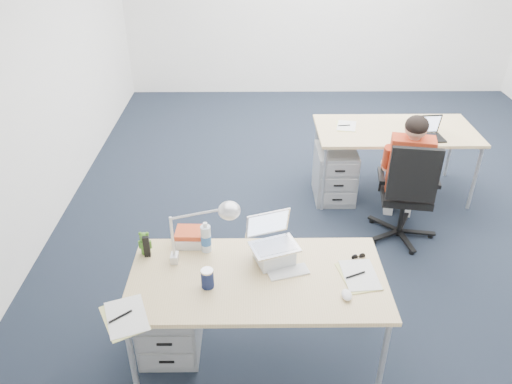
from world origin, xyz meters
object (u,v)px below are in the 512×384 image
(cordless_phone, at_px, (147,247))
(desk_lamp, at_px, (194,232))
(sunglasses, at_px, (358,257))
(water_bottle, at_px, (206,237))
(drawer_pedestal_near, at_px, (170,316))
(silver_laptop, at_px, (275,242))
(computer_mouse, at_px, (347,295))
(desk_near, at_px, (257,282))
(drawer_pedestal_far, at_px, (335,174))
(book_stack, at_px, (192,237))
(office_chair, at_px, (403,211))
(dark_laptop, at_px, (429,128))
(headphones, at_px, (269,251))
(far_cup, at_px, (417,127))
(bear_figurine, at_px, (145,242))
(desk_far, at_px, (395,133))
(seated_person, at_px, (407,172))
(can_koozie, at_px, (207,278))
(wireless_keyboard, at_px, (288,272))

(cordless_phone, height_order, desk_lamp, desk_lamp)
(sunglasses, bearing_deg, cordless_phone, 165.88)
(cordless_phone, height_order, sunglasses, cordless_phone)
(water_bottle, relative_size, desk_lamp, 0.48)
(drawer_pedestal_near, height_order, silver_laptop, silver_laptop)
(silver_laptop, xyz_separation_m, computer_mouse, (0.41, -0.34, -0.14))
(desk_near, height_order, water_bottle, water_bottle)
(drawer_pedestal_far, height_order, book_stack, book_stack)
(desk_near, height_order, office_chair, office_chair)
(sunglasses, height_order, dark_laptop, dark_laptop)
(desk_near, distance_m, headphones, 0.26)
(computer_mouse, distance_m, headphones, 0.61)
(book_stack, relative_size, far_cup, 2.34)
(dark_laptop, bearing_deg, bear_figurine, -148.74)
(drawer_pedestal_near, distance_m, water_bottle, 0.64)
(desk_far, distance_m, desk_lamp, 2.79)
(seated_person, height_order, book_stack, seated_person)
(drawer_pedestal_near, bearing_deg, drawer_pedestal_far, 54.64)
(far_cup, bearing_deg, can_koozie, -130.18)
(silver_laptop, bearing_deg, book_stack, 140.37)
(headphones, bearing_deg, sunglasses, 18.23)
(desk_far, height_order, sunglasses, sunglasses)
(computer_mouse, height_order, cordless_phone, cordless_phone)
(desk_far, xyz_separation_m, cordless_phone, (-2.15, -2.03, 0.12))
(sunglasses, bearing_deg, far_cup, 51.75)
(drawer_pedestal_far, relative_size, water_bottle, 2.49)
(water_bottle, bearing_deg, drawer_pedestal_far, 58.12)
(water_bottle, xyz_separation_m, dark_laptop, (2.01, 1.74, 0.00))
(book_stack, height_order, far_cup, book_stack)
(far_cup, bearing_deg, seated_person, -111.92)
(office_chair, bearing_deg, desk_lamp, -134.94)
(desk_far, xyz_separation_m, bear_figurine, (-2.17, -2.00, 0.13))
(desk_lamp, bearing_deg, dark_laptop, 36.24)
(can_koozie, bearing_deg, desk_near, 16.22)
(seated_person, xyz_separation_m, drawer_pedestal_far, (-0.55, 0.57, -0.33))
(sunglasses, bearing_deg, book_stack, 158.34)
(headphones, bearing_deg, office_chair, 66.65)
(desk_far, xyz_separation_m, book_stack, (-1.87, -1.90, 0.10))
(cordless_phone, bearing_deg, far_cup, 33.19)
(cordless_phone, distance_m, dark_laptop, 2.99)
(office_chair, xyz_separation_m, book_stack, (-1.79, -1.06, 0.49))
(office_chair, bearing_deg, wireless_keyboard, -120.76)
(desk_far, height_order, far_cup, far_cup)
(silver_laptop, relative_size, desk_lamp, 0.67)
(drawer_pedestal_far, xyz_separation_m, sunglasses, (-0.17, -1.97, 0.47))
(wireless_keyboard, height_order, bear_figurine, bear_figurine)
(wireless_keyboard, height_order, headphones, headphones)
(wireless_keyboard, xyz_separation_m, cordless_phone, (-0.91, 0.18, 0.07))
(office_chair, distance_m, bear_figurine, 2.44)
(far_cup, bearing_deg, cordless_phone, -139.75)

